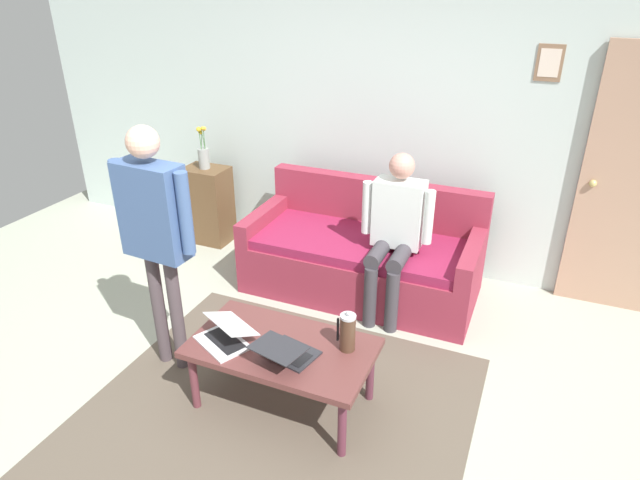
# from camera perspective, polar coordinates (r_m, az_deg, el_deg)

# --- Properties ---
(ground_plane) EXTENTS (7.68, 7.68, 0.00)m
(ground_plane) POSITION_cam_1_polar(r_m,az_deg,el_deg) (3.63, -5.75, -16.50)
(ground_plane) COLOR #ABB09C
(area_rug) EXTENTS (2.30, 2.07, 0.01)m
(area_rug) POSITION_cam_1_polar(r_m,az_deg,el_deg) (3.55, -4.55, -17.49)
(area_rug) COLOR brown
(area_rug) RESTS_ON ground_plane
(back_wall) EXTENTS (7.04, 0.11, 2.70)m
(back_wall) POSITION_cam_1_polar(r_m,az_deg,el_deg) (4.83, 6.28, 12.89)
(back_wall) COLOR silver
(back_wall) RESTS_ON ground_plane
(interior_door) EXTENTS (0.82, 0.09, 2.05)m
(interior_door) POSITION_cam_1_polar(r_m,az_deg,el_deg) (4.68, 30.37, 4.82)
(interior_door) COLOR tan
(interior_door) RESTS_ON ground_plane
(couch) EXTENTS (1.90, 0.88, 0.88)m
(couch) POSITION_cam_1_polar(r_m,az_deg,el_deg) (4.60, 4.53, -1.68)
(couch) COLOR maroon
(couch) RESTS_ON ground_plane
(coffee_table) EXTENTS (1.10, 0.62, 0.45)m
(coffee_table) POSITION_cam_1_polar(r_m,az_deg,el_deg) (3.36, -3.99, -11.57)
(coffee_table) COLOR brown
(coffee_table) RESTS_ON ground_plane
(laptop_left) EXTENTS (0.36, 0.39, 0.13)m
(laptop_left) POSITION_cam_1_polar(r_m,az_deg,el_deg) (3.21, -3.51, -11.55)
(laptop_left) COLOR #28282D
(laptop_left) RESTS_ON coffee_table
(laptop_center) EXTENTS (0.42, 0.40, 0.15)m
(laptop_center) POSITION_cam_1_polar(r_m,az_deg,el_deg) (3.37, -9.84, -9.83)
(laptop_center) COLOR silver
(laptop_center) RESTS_ON coffee_table
(french_press) EXTENTS (0.11, 0.09, 0.27)m
(french_press) POSITION_cam_1_polar(r_m,az_deg,el_deg) (3.23, 2.90, -9.60)
(french_press) COLOR #4C3323
(french_press) RESTS_ON coffee_table
(side_shelf) EXTENTS (0.42, 0.32, 0.76)m
(side_shelf) POSITION_cam_1_polar(r_m,az_deg,el_deg) (5.51, -11.59, 3.62)
(side_shelf) COLOR brown
(side_shelf) RESTS_ON ground_plane
(flower_vase) EXTENTS (0.10, 0.10, 0.41)m
(flower_vase) POSITION_cam_1_polar(r_m,az_deg,el_deg) (5.34, -12.08, 8.68)
(flower_vase) COLOR #969A96
(flower_vase) RESTS_ON side_shelf
(person_standing) EXTENTS (0.59, 0.21, 1.68)m
(person_standing) POSITION_cam_1_polar(r_m,az_deg,el_deg) (3.49, -16.92, 1.79)
(person_standing) COLOR #4D4045
(person_standing) RESTS_ON ground_plane
(person_seated) EXTENTS (0.55, 0.51, 1.28)m
(person_seated) POSITION_cam_1_polar(r_m,az_deg,el_deg) (4.14, 7.85, 1.34)
(person_seated) COLOR #3C383E
(person_seated) RESTS_ON ground_plane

